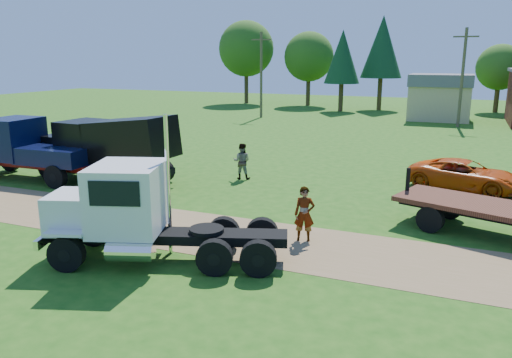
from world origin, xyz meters
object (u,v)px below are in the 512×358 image
at_px(navy_truck, 26,148).
at_px(spectator_a, 304,214).
at_px(white_semi_tractor, 132,212).
at_px(orange_pickup, 465,175).
at_px(black_dump_truck, 109,144).

height_order(navy_truck, spectator_a, navy_truck).
bearing_deg(spectator_a, white_semi_tractor, -156.92).
relative_size(white_semi_tractor, spectator_a, 3.95).
xyz_separation_m(white_semi_tractor, orange_pickup, (9.74, 13.62, -0.85)).
bearing_deg(white_semi_tractor, black_dump_truck, 112.95).
relative_size(white_semi_tractor, orange_pickup, 1.49).
distance_m(navy_truck, spectator_a, 16.84).
bearing_deg(white_semi_tractor, orange_pickup, 35.33).
xyz_separation_m(navy_truck, orange_pickup, (21.68, 6.65, -0.93)).
bearing_deg(navy_truck, spectator_a, -13.44).
distance_m(white_semi_tractor, spectator_a, 5.92).
bearing_deg(spectator_a, navy_truck, 152.81).
relative_size(black_dump_truck, orange_pickup, 1.59).
distance_m(black_dump_truck, navy_truck, 4.65).
relative_size(navy_truck, orange_pickup, 1.45).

